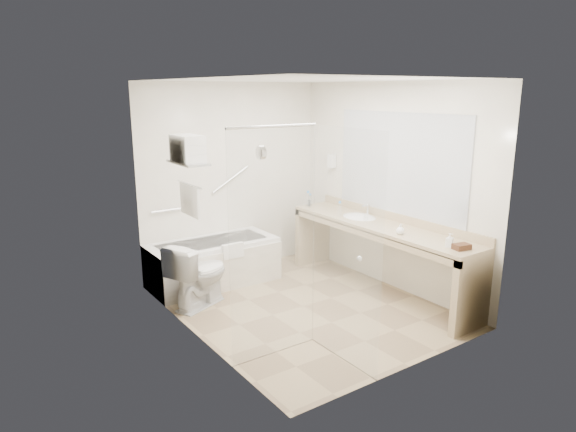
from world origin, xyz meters
TOP-DOWN VIEW (x-y plane):
  - floor at (0.00, 0.00)m, footprint 3.20×3.20m
  - ceiling at (0.00, 0.00)m, footprint 2.60×3.20m
  - wall_back at (0.00, 1.60)m, footprint 2.60×0.10m
  - wall_front at (0.00, -1.60)m, footprint 2.60×0.10m
  - wall_left at (-1.30, 0.00)m, footprint 0.10×3.20m
  - wall_right at (1.30, 0.00)m, footprint 0.10×3.20m
  - bathtub at (-0.50, 1.24)m, footprint 1.60×0.73m
  - grab_bar_short at (-0.95, 1.56)m, footprint 0.40×0.03m
  - grab_bar_long at (-0.05, 1.56)m, footprint 0.53×0.03m
  - shower_enclosure at (-0.63, -0.93)m, footprint 0.96×0.91m
  - towel_shelf at (-1.17, 0.35)m, footprint 0.24×0.55m
  - vanity_counter at (1.02, -0.15)m, footprint 0.55×2.70m
  - sink at (1.05, 0.25)m, footprint 0.40×0.52m
  - faucet at (1.20, 0.25)m, footprint 0.03×0.03m
  - mirror at (1.29, -0.15)m, footprint 0.02×2.00m
  - hairdryer_unit at (1.25, 1.05)m, footprint 0.08×0.10m
  - toilet at (-0.95, 0.70)m, footprint 0.86×0.69m
  - amenity_basket at (0.98, -1.33)m, footprint 0.19×0.14m
  - soap_bottle_a at (0.93, -1.22)m, footprint 0.11×0.16m
  - soap_bottle_b at (0.88, -0.60)m, footprint 0.13×0.14m
  - water_bottle_left at (0.88, 0.43)m, footprint 0.06×0.06m
  - water_bottle_mid at (0.93, 1.10)m, footprint 0.05×0.05m
  - water_bottle_right at (0.89, 1.10)m, footprint 0.07×0.07m
  - drinking_glass_near at (0.91, 1.10)m, footprint 0.08×0.08m
  - drinking_glass_far at (0.99, 0.06)m, footprint 0.07×0.07m

SIDE VIEW (x-z plane):
  - floor at x=0.00m, z-range 0.00..0.00m
  - bathtub at x=-0.50m, z-range -0.02..0.57m
  - toilet at x=-0.95m, z-range 0.00..0.74m
  - vanity_counter at x=1.02m, z-range 0.17..1.12m
  - sink at x=1.05m, z-range 0.75..0.89m
  - amenity_basket at x=0.98m, z-range 0.85..0.91m
  - soap_bottle_a at x=0.93m, z-range 0.85..0.92m
  - drinking_glass_far at x=0.99m, z-range 0.85..0.93m
  - drinking_glass_near at x=0.91m, z-range 0.85..0.93m
  - soap_bottle_b at x=0.88m, z-range 0.85..0.94m
  - water_bottle_mid at x=0.93m, z-range 0.84..1.02m
  - faucet at x=1.20m, z-range 0.86..1.00m
  - water_bottle_left at x=0.88m, z-range 0.84..1.03m
  - water_bottle_right at x=0.89m, z-range 0.84..1.06m
  - grab_bar_short at x=-0.95m, z-range 0.93..0.96m
  - shower_enclosure at x=-0.63m, z-range 0.01..2.12m
  - wall_back at x=0.00m, z-range 0.00..2.50m
  - wall_front at x=0.00m, z-range 0.00..2.50m
  - wall_left at x=-1.30m, z-range 0.00..2.50m
  - wall_right at x=1.30m, z-range 0.00..2.50m
  - grab_bar_long at x=-0.05m, z-range 1.09..1.41m
  - hairdryer_unit at x=1.25m, z-range 1.36..1.54m
  - mirror at x=1.29m, z-range 0.95..2.15m
  - towel_shelf at x=-1.17m, z-range 1.35..2.16m
  - ceiling at x=0.00m, z-range 2.45..2.55m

